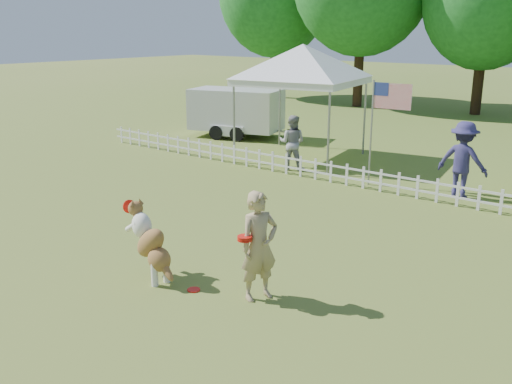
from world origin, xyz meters
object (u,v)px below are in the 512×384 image
Objects in this scene: frisbee_on_turf at (194,290)px; flag_pole at (371,134)px; spectator_a at (292,143)px; dog at (151,243)px; spectator_b at (463,160)px; canopy_tent_left at (302,104)px; cargo_trailer at (236,113)px; handler at (259,246)px.

flag_pole is at bearing 96.67° from frisbee_on_turf.
frisbee_on_turf is at bearing 95.72° from spectator_a.
spectator_b is at bearing 85.40° from dog.
spectator_b is (1.46, 7.95, 0.95)m from frisbee_on_turf.
spectator_b is at bearing -21.85° from canopy_tent_left.
cargo_trailer reaches higher than frisbee_on_turf.
canopy_tent_left reaches higher than handler.
spectator_a is at bearing -74.76° from canopy_tent_left.
canopy_tent_left is (-4.19, 9.17, 1.76)m from frisbee_on_turf.
cargo_trailer is 2.61× the size of spectator_a.
canopy_tent_left reaches higher than dog.
spectator_b is (5.65, -1.22, -0.81)m from canopy_tent_left.
flag_pole is at bearing -39.13° from cargo_trailer.
cargo_trailer is at bearing 150.39° from flag_pole.
dog reaches higher than frisbee_on_turf.
dog is at bearing -71.67° from cargo_trailer.
flag_pole is (3.31, -1.58, -0.37)m from canopy_tent_left.
canopy_tent_left is 1.26× the size of flag_pole.
spectator_a is (4.79, -3.02, -0.12)m from cargo_trailer.
frisbee_on_turf is 10.24m from canopy_tent_left.
handler is at bearing 86.80° from spectator_b.
spectator_b is (9.77, -2.78, 0.01)m from cargo_trailer.
frisbee_on_turf is at bearing 18.88° from dog.
dog is at bearing 128.32° from handler.
handler is at bearing 103.05° from spectator_a.
spectator_a is at bearing 52.79° from handler.
cargo_trailer is (-4.11, 1.56, -0.83)m from canopy_tent_left.
spectator_b is at bearing 2.23° from flag_pole.
canopy_tent_left reaches higher than spectator_b.
dog is at bearing 89.98° from spectator_a.
dog is 6.12× the size of frisbee_on_turf.
flag_pole is (-0.89, 7.59, 1.39)m from frisbee_on_turf.
flag_pole is at bearing 158.53° from spectator_a.
handler is 8.53m from spectator_a.
flag_pole is at bearing -35.27° from canopy_tent_left.
flag_pole is (7.42, -3.15, 0.46)m from cargo_trailer.
canopy_tent_left is 0.83× the size of cargo_trailer.
handler is 0.91× the size of spectator_b.
flag_pole is 2.42m from spectator_b.
dog is 7.74m from flag_pole.
frisbee_on_turf is 8.14m from spectator_b.
spectator_b is (4.97, 0.24, 0.14)m from spectator_a.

